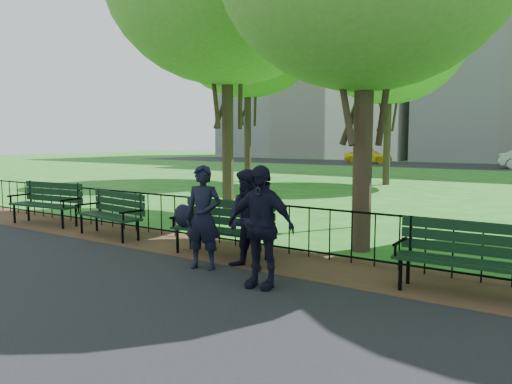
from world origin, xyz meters
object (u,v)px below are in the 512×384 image
Objects in this scene: tree_mid_w at (247,31)px; person_left at (203,217)px; tree_far_c at (390,40)px; person_mid at (249,220)px; lamppost at (366,153)px; park_bench_right_a at (469,251)px; person_right at (260,226)px; park_bench_main at (210,220)px; park_bench_left_b at (48,199)px; park_bench_left_a at (113,209)px; taxi at (368,155)px.

tree_mid_w reaches higher than person_left.
tree_mid_w is 1.12× the size of tree_far_c.
lamppost is at bearing 95.28° from person_mid.
person_right is (-2.47, -1.25, 0.26)m from park_bench_right_a.
park_bench_main is 0.95× the size of park_bench_left_b.
person_right reaches higher than park_bench_left_a.
lamppost is (-3.20, 4.23, 1.15)m from park_bench_right_a.
park_bench_left_a is 1.10× the size of person_right.
tree_mid_w is 6.31× the size of person_left.
tree_far_c reaches higher than taxi.
taxi reaches higher than park_bench_main.
tree_mid_w is 17.92m from person_left.
person_left is at bearing -96.29° from lamppost.
person_right reaches higher than park_bench_left_b.
park_bench_left_a is at bearing -65.90° from tree_mid_w.
person_mid reaches higher than park_bench_left_b.
park_bench_left_b is 0.19× the size of tree_mid_w.
tree_mid_w is (-5.85, 13.08, 6.64)m from park_bench_left_a.
park_bench_main is 1.28m from person_mid.
person_left is 1.34m from person_right.
person_right is at bearing -155.20° from park_bench_right_a.
park_bench_main is 1.02× the size of park_bench_left_a.
park_bench_left_b is 1.06× the size of park_bench_right_a.
park_bench_left_b is at bearing -146.96° from lamppost.
taxi is (-8.30, 18.43, -5.76)m from tree_far_c.
park_bench_main is at bearing 141.01° from person_right.
taxi is (-12.47, 34.77, -0.18)m from person_right.
park_bench_left_b is (-2.49, 0.11, 0.04)m from park_bench_left_a.
person_left is at bearing -56.83° from tree_mid_w.
person_left is 0.73m from person_mid.
park_bench_left_a is 0.58× the size of lamppost.
park_bench_main reaches higher than park_bench_left_a.
tree_mid_w reaches higher than person_mid.
taxi is (-11.82, 34.14, -0.12)m from person_mid.
taxi is (-10.64, 33.66, 0.05)m from park_bench_main.
lamppost is at bearing -160.84° from taxi.
park_bench_left_b is 1.18× the size of person_right.
park_bench_main is 1.01× the size of park_bench_right_a.
park_bench_left_a is 7.07m from park_bench_right_a.
lamppost is 31.57m from taxi.
park_bench_right_a is 3.89m from person_left.
lamppost reaches higher than park_bench_main.
park_bench_right_a reaches higher than park_bench_left_a.
park_bench_left_a is 5.87m from lamppost.
park_bench_main is 0.48× the size of taxi.
park_bench_main is 17.10m from tree_mid_w.
park_bench_right_a is 0.59× the size of lamppost.
tree_far_c is 17.23m from person_left.
person_mid is (-3.12, -0.62, 0.20)m from park_bench_right_a.
park_bench_main is 4.64m from lamppost.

